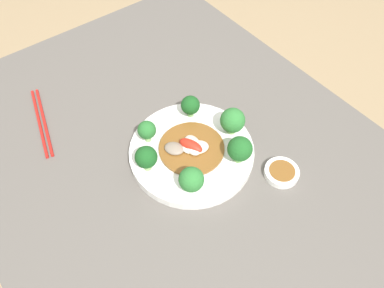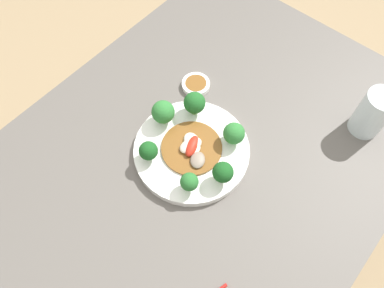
# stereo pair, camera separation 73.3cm
# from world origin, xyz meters

# --- Properties ---
(ground_plane) EXTENTS (8.00, 8.00, 0.00)m
(ground_plane) POSITION_xyz_m (0.00, 0.00, 0.00)
(ground_plane) COLOR #9E8460
(table) EXTENTS (1.20, 0.87, 0.71)m
(table) POSITION_xyz_m (0.00, 0.00, 0.35)
(table) COLOR #5B5651
(table) RESTS_ON ground_plane
(plate) EXTENTS (0.28, 0.28, 0.02)m
(plate) POSITION_xyz_m (-0.00, -0.02, 0.72)
(plate) COLOR white
(plate) RESTS_ON table
(broccoli_northwest) EXTENTS (0.05, 0.05, 0.06)m
(broccoli_northwest) POSITION_xyz_m (-0.08, 0.04, 0.76)
(broccoli_northwest) COLOR #70A356
(broccoli_northwest) RESTS_ON plate
(broccoli_southeast) EXTENTS (0.05, 0.05, 0.06)m
(broccoli_southeast) POSITION_xyz_m (0.08, -0.08, 0.76)
(broccoli_southeast) COLOR #70A356
(broccoli_southeast) RESTS_ON plate
(broccoli_north) EXTENTS (0.05, 0.05, 0.07)m
(broccoli_north) POSITION_xyz_m (0.02, 0.09, 0.77)
(broccoli_north) COLOR #89B76B
(broccoli_north) RESTS_ON plate
(broccoli_south) EXTENTS (0.06, 0.06, 0.07)m
(broccoli_south) POSITION_xyz_m (-0.02, -0.12, 0.77)
(broccoli_south) COLOR #7AAD5B
(broccoli_south) RESTS_ON plate
(broccoli_northeast) EXTENTS (0.04, 0.04, 0.06)m
(broccoli_northeast) POSITION_xyz_m (0.08, 0.04, 0.76)
(broccoli_northeast) COLOR #89B76B
(broccoli_northeast) RESTS_ON plate
(broccoli_southwest) EXTENTS (0.05, 0.05, 0.07)m
(broccoli_southwest) POSITION_xyz_m (-0.09, -0.08, 0.77)
(broccoli_southwest) COLOR #70A356
(broccoli_southwest) RESTS_ON plate
(stirfry_center) EXTENTS (0.15, 0.15, 0.03)m
(stirfry_center) POSITION_xyz_m (-0.00, -0.02, 0.74)
(stirfry_center) COLOR brown
(stirfry_center) RESTS_ON plate
(drinking_glass) EXTENTS (0.08, 0.08, 0.13)m
(drinking_glass) POSITION_xyz_m (-0.34, 0.27, 0.77)
(drinking_glass) COLOR silver
(drinking_glass) RESTS_ON table
(sauce_dish) EXTENTS (0.08, 0.08, 0.02)m
(sauce_dish) POSITION_xyz_m (-0.16, -0.14, 0.71)
(sauce_dish) COLOR white
(sauce_dish) RESTS_ON table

